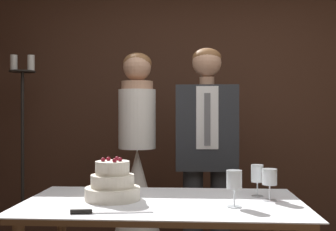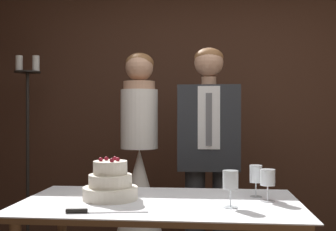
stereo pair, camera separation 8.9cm
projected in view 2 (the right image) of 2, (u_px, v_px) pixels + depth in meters
The scene contains 10 objects.
wall_back at pixel (207, 105), 3.96m from camera, with size 4.57×0.12×2.66m, color #472B1E.
cake_table at pixel (160, 218), 2.24m from camera, with size 1.48×0.82×0.79m.
tiered_cake at pixel (110, 184), 2.28m from camera, with size 0.30×0.30×0.23m.
cake_knife at pixel (91, 211), 1.97m from camera, with size 0.38×0.08×0.02m.
wine_glass_near at pixel (256, 175), 2.34m from camera, with size 0.07×0.07×0.18m.
wine_glass_middle at pixel (231, 182), 2.08m from camera, with size 0.08×0.08×0.18m.
wine_glass_far at pixel (268, 179), 2.22m from camera, with size 0.08×0.08×0.17m.
bride at pixel (139, 196), 3.17m from camera, with size 0.54×0.54×1.71m.
groom at pixel (209, 148), 3.12m from camera, with size 0.45×0.25×1.74m.
candle_stand at pixel (28, 163), 3.62m from camera, with size 0.28×0.28×1.75m.
Camera 2 is at (0.01, -1.90, 1.25)m, focal length 45.00 mm.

